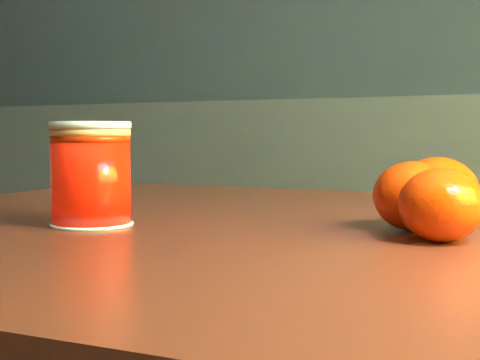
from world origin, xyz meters
The scene contains 6 objects.
kitchen_counter centered at (0.00, 1.45, 0.45)m, with size 3.15×0.60×0.90m, color #505155.
table centered at (0.78, 0.13, 0.64)m, with size 1.05×0.78×0.74m.
juice_glass centered at (0.58, 0.03, 0.78)m, with size 0.07×0.07×0.09m.
orange_front centered at (0.84, 0.16, 0.77)m, with size 0.07×0.07×0.06m, color #E53504.
orange_back centered at (0.83, 0.14, 0.77)m, with size 0.07×0.07×0.06m, color #E53504.
orange_extra centered at (0.86, 0.09, 0.76)m, with size 0.06×0.06×0.05m, color #E53504.
Camera 1 is at (0.98, -0.40, 0.82)m, focal length 50.00 mm.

